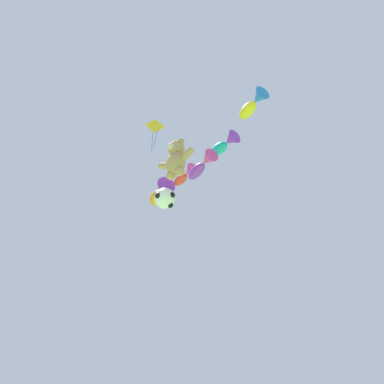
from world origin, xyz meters
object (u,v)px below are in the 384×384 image
(fish_kite_teal, at_px, (225,144))
(fish_kite_violet, at_px, (202,166))
(soccer_ball_kite, at_px, (165,198))
(diamond_kite, at_px, (155,128))
(fish_kite_goldfin, at_px, (253,104))
(teddy_bear_kite, at_px, (176,159))
(fish_kite_tangerine, at_px, (160,193))
(fish_kite_crimson, at_px, (185,176))

(fish_kite_teal, relative_size, fish_kite_violet, 0.77)
(soccer_ball_kite, distance_m, diamond_kite, 6.70)
(fish_kite_violet, bearing_deg, diamond_kite, -163.83)
(soccer_ball_kite, height_order, fish_kite_goldfin, fish_kite_goldfin)
(teddy_bear_kite, distance_m, fish_kite_goldfin, 4.12)
(fish_kite_goldfin, bearing_deg, fish_kite_tangerine, 162.68)
(fish_kite_goldfin, relative_size, diamond_kite, 0.69)
(teddy_bear_kite, relative_size, fish_kite_violet, 0.88)
(fish_kite_teal, relative_size, diamond_kite, 0.71)
(soccer_ball_kite, xyz_separation_m, fish_kite_tangerine, (-3.91, 3.47, 3.46))
(fish_kite_crimson, xyz_separation_m, diamond_kite, (-0.72, -1.97, 2.70))
(fish_kite_violet, height_order, fish_kite_tangerine, fish_kite_tangerine)
(teddy_bear_kite, relative_size, soccer_ball_kite, 2.08)
(soccer_ball_kite, bearing_deg, fish_kite_teal, 43.16)
(fish_kite_goldfin, height_order, fish_kite_crimson, fish_kite_goldfin)
(diamond_kite, bearing_deg, fish_kite_violet, 16.17)
(soccer_ball_kite, xyz_separation_m, fish_kite_crimson, (-1.53, 3.03, 3.52))
(teddy_bear_kite, height_order, fish_kite_goldfin, fish_kite_goldfin)
(fish_kite_tangerine, bearing_deg, teddy_bear_kite, -37.97)
(soccer_ball_kite, height_order, fish_kite_tangerine, fish_kite_tangerine)
(soccer_ball_kite, xyz_separation_m, diamond_kite, (-2.25, 1.06, 6.22))
(fish_kite_goldfin, xyz_separation_m, fish_kite_tangerine, (-7.98, 2.49, -0.22))
(fish_kite_teal, bearing_deg, fish_kite_crimson, 161.48)
(fish_kite_goldfin, bearing_deg, fish_kite_violet, 165.59)
(teddy_bear_kite, height_order, fish_kite_teal, fish_kite_teal)
(soccer_ball_kite, height_order, fish_kite_teal, fish_kite_teal)
(soccer_ball_kite, relative_size, fish_kite_violet, 0.42)
(fish_kite_crimson, xyz_separation_m, fish_kite_tangerine, (-2.37, 0.44, -0.05))
(teddy_bear_kite, xyz_separation_m, soccer_ball_kite, (-0.51, -0.02, -1.86))
(fish_kite_violet, distance_m, fish_kite_tangerine, 4.83)
(fish_kite_teal, distance_m, fish_kite_crimson, 3.72)
(teddy_bear_kite, bearing_deg, fish_kite_teal, 51.36)
(teddy_bear_kite, distance_m, soccer_ball_kite, 1.93)
(fish_kite_teal, xyz_separation_m, fish_kite_tangerine, (-5.88, 1.61, 0.32))
(fish_kite_crimson, bearing_deg, fish_kite_tangerine, 169.55)
(fish_kite_goldfin, height_order, fish_kite_violet, fish_kite_goldfin)
(fish_kite_teal, height_order, fish_kite_violet, fish_kite_teal)
(soccer_ball_kite, bearing_deg, diamond_kite, 154.73)
(teddy_bear_kite, bearing_deg, fish_kite_crimson, 124.16)
(teddy_bear_kite, bearing_deg, fish_kite_goldfin, 15.00)
(fish_kite_violet, bearing_deg, fish_kite_goldfin, -14.41)
(fish_kite_teal, xyz_separation_m, fish_kite_crimson, (-3.51, 1.17, 0.37))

